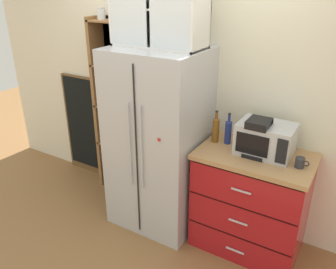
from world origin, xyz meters
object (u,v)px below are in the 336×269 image
at_px(microwave, 265,139).
at_px(bottle_cobalt, 228,130).
at_px(mug_charcoal, 300,163).
at_px(bottle_amber, 216,128).
at_px(refrigerator, 159,141).
at_px(coffee_maker, 258,137).
at_px(chalkboard_menu, 85,126).

bearing_deg(microwave, bottle_cobalt, 175.94).
bearing_deg(mug_charcoal, bottle_amber, 172.87).
height_order(refrigerator, microwave, refrigerator).
relative_size(mug_charcoal, bottle_cobalt, 0.38).
bearing_deg(bottle_cobalt, coffee_maker, -13.10).
xyz_separation_m(microwave, coffee_maker, (-0.05, -0.04, 0.03)).
bearing_deg(refrigerator, chalkboard_menu, 165.49).
bearing_deg(microwave, coffee_maker, -139.58).
bearing_deg(bottle_cobalt, microwave, -4.06).
bearing_deg(coffee_maker, bottle_amber, 173.78).
bearing_deg(bottle_cobalt, chalkboard_menu, 174.15).
relative_size(coffee_maker, mug_charcoal, 2.94).
relative_size(coffee_maker, bottle_cobalt, 1.11).
bearing_deg(mug_charcoal, refrigerator, -179.10).
bearing_deg(coffee_maker, refrigerator, -175.58).
distance_m(mug_charcoal, bottle_amber, 0.75).
bearing_deg(microwave, refrigerator, -173.31).
distance_m(refrigerator, coffee_maker, 0.94).
height_order(bottle_cobalt, chalkboard_menu, chalkboard_menu).
bearing_deg(bottle_cobalt, mug_charcoal, -10.36).
height_order(mug_charcoal, bottle_amber, bottle_amber).
relative_size(refrigerator, bottle_amber, 5.99).
relative_size(microwave, chalkboard_menu, 0.36).
relative_size(microwave, bottle_amber, 1.53).
bearing_deg(chalkboard_menu, refrigerator, -14.51).
xyz_separation_m(mug_charcoal, bottle_cobalt, (-0.63, 0.12, 0.08)).
distance_m(coffee_maker, bottle_amber, 0.39).
height_order(bottle_cobalt, bottle_amber, bottle_amber).
height_order(refrigerator, coffee_maker, refrigerator).
relative_size(microwave, coffee_maker, 1.42).
relative_size(refrigerator, bottle_cobalt, 6.18).
xyz_separation_m(refrigerator, chalkboard_menu, (-1.28, 0.33, -0.24)).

